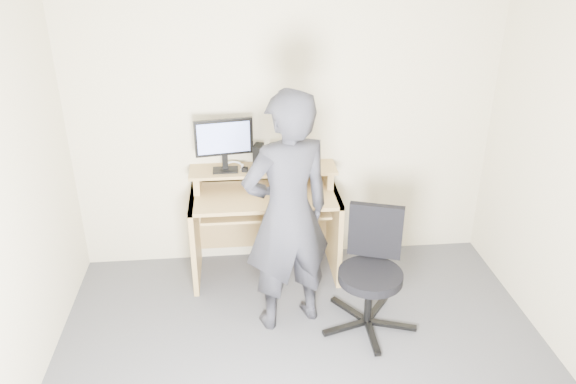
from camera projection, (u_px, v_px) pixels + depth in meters
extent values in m
cube|color=#C1B699|center=(286.00, 122.00, 4.59)|extent=(3.50, 0.02, 2.50)
cube|color=tan|center=(195.00, 238.00, 4.63)|extent=(0.04, 0.60, 0.75)
cube|color=tan|center=(334.00, 231.00, 4.74)|extent=(0.04, 0.60, 0.75)
cube|color=tan|center=(265.00, 195.00, 4.53)|extent=(1.20, 0.60, 0.03)
cube|color=tan|center=(265.00, 210.00, 4.50)|extent=(1.02, 0.38, 0.02)
cube|color=tan|center=(197.00, 180.00, 4.58)|extent=(0.05, 0.28, 0.15)
cube|color=tan|center=(328.00, 175.00, 4.67)|extent=(0.05, 0.28, 0.15)
cube|color=tan|center=(263.00, 170.00, 4.59)|extent=(1.20, 0.30, 0.02)
cube|color=tan|center=(263.00, 213.00, 4.92)|extent=(1.20, 0.03, 0.65)
cube|color=black|center=(226.00, 170.00, 4.54)|extent=(0.20, 0.13, 0.01)
cube|color=black|center=(225.00, 161.00, 4.52)|extent=(0.05, 0.04, 0.13)
cube|color=black|center=(224.00, 137.00, 4.41)|extent=(0.46, 0.10, 0.29)
cube|color=#8395E2|center=(224.00, 138.00, 4.39)|extent=(0.41, 0.07, 0.25)
cube|color=black|center=(259.00, 156.00, 4.55)|extent=(0.10, 0.14, 0.20)
cylinder|color=silver|center=(275.00, 157.00, 4.56)|extent=(0.10, 0.10, 0.19)
cube|color=black|center=(294.00, 167.00, 4.60)|extent=(0.10, 0.14, 0.01)
cube|color=black|center=(245.00, 169.00, 4.52)|extent=(0.06, 0.05, 0.03)
torus|color=silver|center=(234.00, 167.00, 4.59)|extent=(0.18, 0.18, 0.06)
cube|color=black|center=(274.00, 208.00, 4.48)|extent=(0.49, 0.35, 0.03)
ellipsoid|color=black|center=(301.00, 196.00, 4.45)|extent=(0.10, 0.07, 0.04)
cube|color=black|center=(392.00, 325.00, 4.15)|extent=(0.35, 0.16, 0.03)
cube|color=black|center=(377.00, 308.00, 4.33)|extent=(0.25, 0.31, 0.03)
cube|color=black|center=(349.00, 309.00, 4.31)|extent=(0.24, 0.32, 0.03)
cube|color=black|center=(345.00, 327.00, 4.12)|extent=(0.35, 0.15, 0.03)
cube|color=black|center=(372.00, 338.00, 4.02)|extent=(0.05, 0.36, 0.03)
cylinder|color=black|center=(369.00, 300.00, 4.10)|extent=(0.06, 0.06, 0.37)
cylinder|color=black|center=(370.00, 276.00, 4.01)|extent=(0.47, 0.47, 0.07)
cube|color=black|center=(375.00, 231.00, 4.08)|extent=(0.39, 0.18, 0.42)
imported|color=black|center=(287.00, 214.00, 3.89)|extent=(0.76, 0.61, 1.80)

